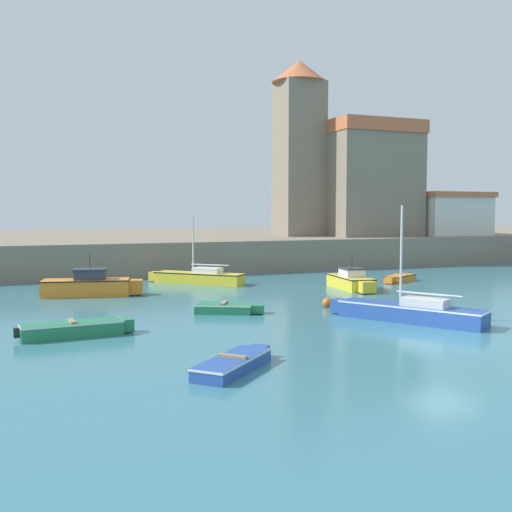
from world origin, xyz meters
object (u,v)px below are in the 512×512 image
object	(u,v)px
sailboat_blue_0	(409,311)
dinghy_blue_1	(234,363)
dinghy_green_7	(227,308)
dinghy_orange_8	(400,278)
dinghy_green_4	(75,329)
church	(337,175)
motorboat_yellow_2	(352,281)
sailboat_yellow_6	(198,277)
motorboat_orange_5	(89,285)
mooring_buoy	(327,303)
harbor_shed_near_wharf	(441,213)

from	to	relation	value
sailboat_blue_0	dinghy_blue_1	bearing A→B (deg)	-154.13
dinghy_green_7	dinghy_orange_8	xyz separation A→B (m)	(15.14, 7.65, -0.00)
dinghy_green_4	dinghy_orange_8	world-z (taller)	dinghy_green_4
sailboat_blue_0	church	size ratio (longest dim) A/B	0.41
motorboat_yellow_2	church	size ratio (longest dim) A/B	0.30
sailboat_yellow_6	dinghy_green_7	world-z (taller)	sailboat_yellow_6
motorboat_orange_5	mooring_buoy	world-z (taller)	motorboat_orange_5
sailboat_yellow_6	mooring_buoy	world-z (taller)	sailboat_yellow_6
sailboat_blue_0	motorboat_yellow_2	size ratio (longest dim) A/B	1.34
sailboat_blue_0	harbor_shed_near_wharf	distance (m)	35.22
sailboat_blue_0	dinghy_green_7	size ratio (longest dim) A/B	1.99
sailboat_blue_0	dinghy_green_7	distance (m)	8.35
dinghy_orange_8	mooring_buoy	bearing A→B (deg)	-141.46
dinghy_orange_8	sailboat_yellow_6	bearing A→B (deg)	162.84
motorboat_orange_5	church	xyz separation A→B (m)	(25.96, 17.77, 7.77)
dinghy_blue_1	dinghy_green_7	size ratio (longest dim) A/B	1.01
motorboat_yellow_2	harbor_shed_near_wharf	distance (m)	25.54
motorboat_orange_5	dinghy_orange_8	world-z (taller)	motorboat_orange_5
dinghy_blue_1	dinghy_green_4	xyz separation A→B (m)	(-4.04, 6.79, 0.09)
mooring_buoy	motorboat_orange_5	bearing A→B (deg)	140.99
harbor_shed_near_wharf	sailboat_yellow_6	bearing A→B (deg)	-160.65
dinghy_green_7	harbor_shed_near_wharf	world-z (taller)	harbor_shed_near_wharf
dinghy_green_4	mooring_buoy	bearing A→B (deg)	12.39
dinghy_blue_1	church	bearing A→B (deg)	56.53
dinghy_green_7	harbor_shed_near_wharf	bearing A→B (deg)	35.84
motorboat_orange_5	mooring_buoy	xyz separation A→B (m)	(10.58, -8.57, -0.37)
church	harbor_shed_near_wharf	bearing A→B (deg)	-27.60
dinghy_green_7	mooring_buoy	world-z (taller)	dinghy_green_7
church	mooring_buoy	bearing A→B (deg)	-120.26
church	motorboat_orange_5	bearing A→B (deg)	-145.60
dinghy_green_4	sailboat_blue_0	bearing A→B (deg)	-8.44
sailboat_blue_0	church	bearing A→B (deg)	65.89
dinghy_blue_1	church	size ratio (longest dim) A/B	0.21
dinghy_green_4	mooring_buoy	size ratio (longest dim) A/B	9.43
sailboat_yellow_6	dinghy_orange_8	size ratio (longest dim) A/B	1.70
dinghy_green_4	dinghy_green_7	distance (m)	7.74
dinghy_orange_8	church	distance (m)	20.88
motorboat_orange_5	dinghy_orange_8	xyz separation A→B (m)	(20.50, -0.67, -0.35)
motorboat_orange_5	dinghy_orange_8	distance (m)	20.52
dinghy_blue_1	motorboat_yellow_2	world-z (taller)	motorboat_yellow_2
motorboat_yellow_2	dinghy_green_4	world-z (taller)	motorboat_yellow_2
motorboat_yellow_2	mooring_buoy	distance (m)	7.49
sailboat_yellow_6	mooring_buoy	xyz separation A→B (m)	(3.19, -11.95, -0.21)
motorboat_yellow_2	dinghy_green_4	distance (m)	19.16
motorboat_orange_5	dinghy_green_4	bearing A→B (deg)	-98.98
motorboat_yellow_2	motorboat_orange_5	xyz separation A→B (m)	(-15.42, 2.85, 0.10)
dinghy_green_7	sailboat_blue_0	bearing A→B (deg)	-36.97
church	sailboat_yellow_6	bearing A→B (deg)	-142.21
motorboat_yellow_2	motorboat_orange_5	world-z (taller)	motorboat_orange_5
motorboat_yellow_2	dinghy_blue_1	bearing A→B (deg)	-130.84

